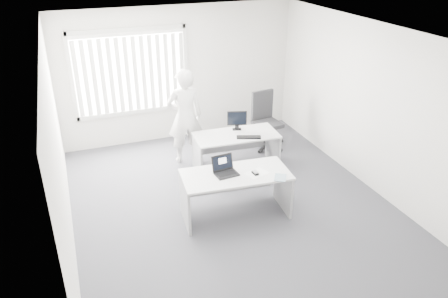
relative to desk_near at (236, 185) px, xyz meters
name	(u,v)px	position (x,y,z in m)	size (l,w,h in m)	color
ground	(231,204)	(0.05, 0.29, -0.54)	(6.00, 6.00, 0.00)	#4E4F55
wall_back	(179,74)	(0.05, 3.29, 0.86)	(5.00, 0.02, 2.80)	silver
wall_front	(350,244)	(0.05, -2.71, 0.86)	(5.00, 0.02, 2.80)	silver
wall_left	(58,153)	(-2.45, 0.29, 0.86)	(0.02, 6.00, 2.80)	silver
wall_right	(369,106)	(2.55, 0.29, 0.86)	(0.02, 6.00, 2.80)	silver
ceiling	(233,33)	(0.05, 0.29, 2.26)	(5.00, 6.00, 0.02)	silver
window	(131,72)	(-0.95, 3.25, 1.01)	(2.32, 0.06, 1.76)	beige
blinds	(132,75)	(-0.95, 3.19, 0.98)	(2.20, 0.10, 1.50)	white
desk_near	(236,185)	(0.00, 0.00, 0.00)	(1.71, 0.92, 0.75)	silver
desk_far	(236,144)	(0.60, 1.44, -0.03)	(1.59, 0.82, 0.70)	silver
office_chair	(266,130)	(1.56, 2.15, -0.18)	(0.73, 0.73, 1.16)	black
person	(185,117)	(-0.19, 2.09, 0.39)	(0.68, 0.44, 1.85)	silver
laptop	(227,167)	(-0.14, 0.02, 0.34)	(0.34, 0.31, 0.27)	black
paper_sheet	(257,173)	(0.30, -0.10, 0.21)	(0.33, 0.23, 0.00)	white
mouse	(255,172)	(0.27, -0.12, 0.24)	(0.07, 0.12, 0.05)	#AAA9AC
booklet	(280,178)	(0.57, -0.36, 0.22)	(0.17, 0.23, 0.01)	silver
keyboard	(249,137)	(0.75, 1.23, 0.17)	(0.44, 0.15, 0.02)	black
monitor	(237,120)	(0.69, 1.65, 0.35)	(0.37, 0.11, 0.37)	black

